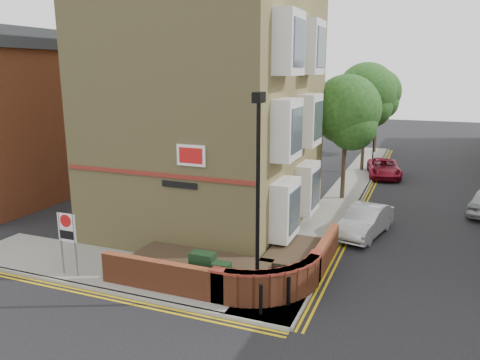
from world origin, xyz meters
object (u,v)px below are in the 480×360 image
lamppost (258,199)px  silver_car_near (365,221)px  zone_sign (67,233)px  utility_cabinet_large (203,270)px

lamppost → silver_car_near: 8.22m
zone_sign → lamppost: bearing=6.1°
lamppost → zone_sign: bearing=-173.9°
utility_cabinet_large → silver_car_near: utility_cabinet_large is taller
lamppost → utility_cabinet_large: (-1.90, 0.10, -2.62)m
lamppost → silver_car_near: lamppost is taller
lamppost → silver_car_near: size_ratio=1.61×
lamppost → utility_cabinet_large: 3.24m
lamppost → utility_cabinet_large: lamppost is taller
utility_cabinet_large → silver_car_near: size_ratio=0.31×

